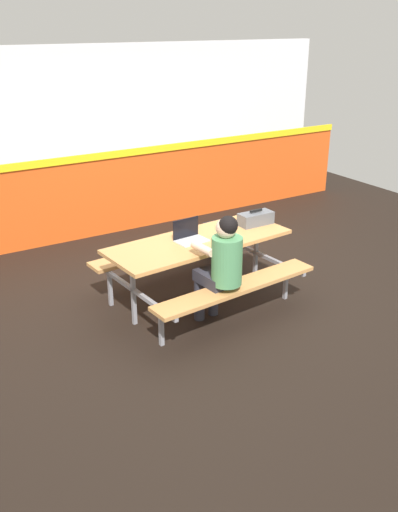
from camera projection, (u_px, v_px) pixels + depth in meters
ground_plane at (218, 297)px, 6.36m from camera, size 10.00×10.00×0.02m
accent_backdrop at (119, 146)px, 7.89m from camera, size 8.00×0.14×2.60m
picnic_table_main at (199, 254)px, 6.00m from camera, size 2.06×1.71×0.74m
student_nearer at (222, 262)px, 5.47m from camera, size 0.38×0.53×1.21m
laptop_silver at (190, 236)px, 5.90m from camera, size 0.34×0.25×0.22m
toolbox_grey at (256, 218)px, 6.35m from camera, size 0.40×0.18×0.18m
backpack_dark at (215, 239)px, 7.41m from camera, size 0.30×0.22×0.44m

